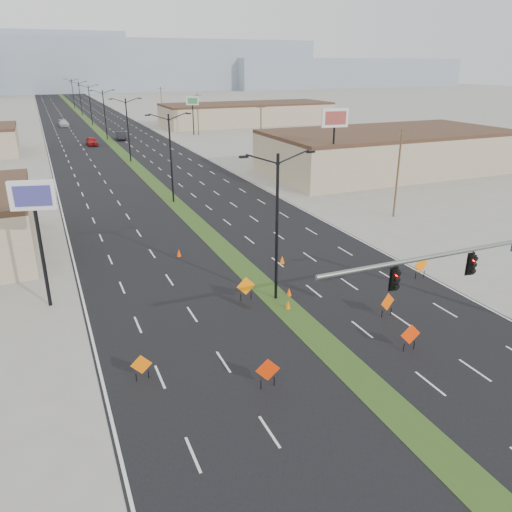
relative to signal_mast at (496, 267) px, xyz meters
name	(u,v)px	position (x,y,z in m)	size (l,w,h in m)	color
ground	(381,398)	(-8.56, -2.00, -4.79)	(600.00, 600.00, 0.00)	gray
road_surface	(105,137)	(-8.56, 98.00, -4.79)	(25.00, 400.00, 0.02)	black
median_strip	(105,137)	(-8.56, 98.00, -4.79)	(2.00, 400.00, 0.04)	#2E4719
building_se_near	(387,153)	(25.44, 43.00, -2.04)	(36.00, 18.00, 5.50)	tan
building_se_far	(247,115)	(29.44, 108.00, -2.29)	(44.00, 16.00, 5.00)	tan
mesa_center	(127,65)	(31.44, 298.00, 9.21)	(220.00, 50.00, 28.00)	#8796A8
mesa_east	(341,73)	(171.44, 288.00, 4.21)	(160.00, 50.00, 18.00)	#8796A8
signal_mast	(496,267)	(0.00, 0.00, 0.00)	(16.30, 0.60, 8.00)	slate
streetlight_0	(277,224)	(-8.56, 10.00, 0.63)	(5.15, 0.24, 10.02)	black
streetlight_1	(171,156)	(-8.56, 38.00, 0.63)	(5.15, 0.24, 10.02)	black
streetlight_2	(128,128)	(-8.56, 66.00, 0.63)	(5.15, 0.24, 10.02)	black
streetlight_3	(105,113)	(-8.56, 94.00, 0.63)	(5.15, 0.24, 10.02)	black
streetlight_4	(90,104)	(-8.56, 122.00, 0.63)	(5.15, 0.24, 10.02)	black
streetlight_5	(80,97)	(-8.56, 150.00, 0.63)	(5.15, 0.24, 10.02)	black
streetlight_6	(73,93)	(-8.56, 178.00, 0.63)	(5.15, 0.24, 10.02)	black
utility_pole_0	(398,173)	(11.44, 23.00, -0.12)	(1.60, 0.20, 9.00)	#4C3823
utility_pole_1	(261,132)	(11.44, 58.00, -0.12)	(1.60, 0.20, 9.00)	#4C3823
utility_pole_2	(198,114)	(11.44, 93.00, -0.12)	(1.60, 0.20, 9.00)	#4C3823
utility_pole_3	(162,103)	(11.44, 128.00, -0.12)	(1.60, 0.20, 9.00)	#4C3823
car_left	(92,141)	(-12.52, 86.47, -3.99)	(1.88, 4.68, 1.60)	maroon
car_mid	(121,136)	(-5.97, 92.18, -3.96)	(1.75, 5.02, 1.66)	black
car_far	(64,123)	(-15.58, 122.31, -4.01)	(2.19, 5.39, 1.56)	silver
construction_sign_0	(141,366)	(-18.92, 4.14, -3.94)	(1.09, 0.20, 1.45)	#F06605
construction_sign_1	(268,371)	(-13.27, 1.00, -3.81)	(1.23, 0.28, 1.67)	red
construction_sign_2	(246,287)	(-10.56, 10.56, -3.76)	(1.31, 0.10, 1.75)	orange
construction_sign_3	(388,303)	(-3.10, 4.87, -3.84)	(1.19, 0.32, 1.62)	#FF5605
construction_sign_4	(410,335)	(-4.47, 1.00, -3.82)	(1.24, 0.18, 1.65)	#FF3605
construction_sign_5	(421,265)	(2.94, 8.84, -3.71)	(1.37, 0.17, 1.82)	orange
cone_0	(288,305)	(-8.48, 8.26, -4.48)	(0.38, 0.38, 0.63)	#E06604
cone_1	(282,260)	(-5.31, 15.66, -4.45)	(0.41, 0.41, 0.68)	#F95C05
cone_2	(289,292)	(-7.52, 10.03, -4.49)	(0.36, 0.36, 0.61)	#FC5205
cone_3	(179,253)	(-12.60, 20.52, -4.46)	(0.40, 0.40, 0.66)	#E83D04
pole_sign_west	(34,206)	(-22.94, 15.09, 2.09)	(2.78, 0.99, 8.51)	black
pole_sign_east_near	(335,124)	(10.96, 34.89, 3.58)	(3.34, 0.84, 10.21)	black
pole_sign_east_far	(193,104)	(10.40, 93.29, 1.94)	(2.63, 1.42, 8.34)	black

